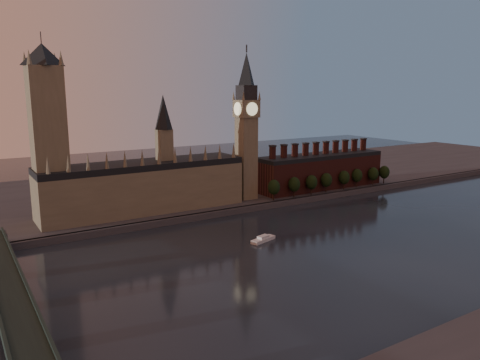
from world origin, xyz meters
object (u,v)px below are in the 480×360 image
(big_ben, at_px, (246,125))
(river_boat, at_px, (263,239))
(victoria_tower, at_px, (48,129))
(westminster_bridge, at_px, (16,313))

(big_ben, relative_size, river_boat, 6.49)
(victoria_tower, relative_size, big_ben, 1.01)
(victoria_tower, relative_size, westminster_bridge, 0.54)
(river_boat, bearing_deg, westminster_bridge, 179.71)
(big_ben, bearing_deg, victoria_tower, 177.80)
(westminster_bridge, bearing_deg, big_ben, 34.33)
(victoria_tower, distance_m, westminster_bridge, 133.21)
(victoria_tower, bearing_deg, westminster_bridge, -106.56)
(big_ben, relative_size, westminster_bridge, 0.54)
(big_ben, height_order, river_boat, big_ben)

